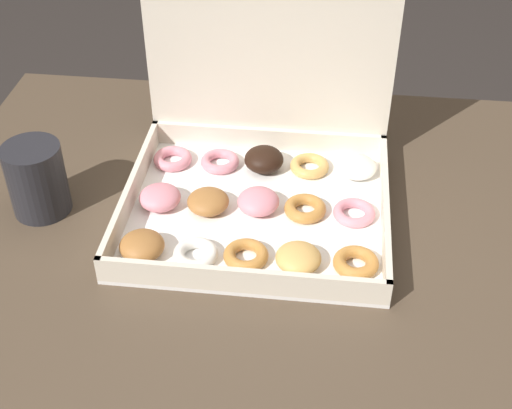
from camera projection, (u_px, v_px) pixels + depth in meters
The scene contains 3 objects.
dining_table at pixel (258, 305), 1.03m from camera, with size 0.95×0.81×0.77m.
donut_box at pixel (258, 158), 0.98m from camera, with size 0.36×0.32×0.34m.
coffee_mug at pixel (37, 178), 0.97m from camera, with size 0.08×0.08×0.10m.
Camera 1 is at (0.08, -0.70, 1.40)m, focal length 50.00 mm.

